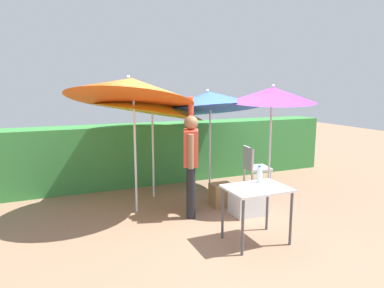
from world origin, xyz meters
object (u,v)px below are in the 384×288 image
Objects in this scene: person_vendor at (191,158)px; folding_table at (257,194)px; umbrella_orange at (131,89)px; umbrella_navy at (272,95)px; bottle_water at (259,175)px; crate_cardboard at (221,195)px; umbrella_rainbow at (209,101)px; umbrella_yellow at (151,103)px; cooler_box at (248,203)px; chair_plastic at (254,166)px.

person_vendor is 1.32m from folding_table.
umbrella_orange is 2.49m from folding_table.
bottle_water is at bearing -131.55° from umbrella_navy.
crate_cardboard is at bearing 86.81° from bottle_water.
umbrella_rainbow reaches higher than person_vendor.
umbrella_navy reaches higher than folding_table.
umbrella_rainbow is 1.13× the size of person_vendor.
umbrella_rainbow reaches higher than folding_table.
umbrella_yellow is 2.44m from cooler_box.
umbrella_yellow is 2.40× the size of chair_plastic.
person_vendor is at bearing -157.65° from chair_plastic.
umbrella_orange is 6.34× the size of crate_cardboard.
person_vendor is (-1.47, 0.03, -0.97)m from umbrella_navy.
umbrella_rainbow is at bearing 160.46° from chair_plastic.
chair_plastic reaches higher than crate_cardboard.
umbrella_orange is at bearing -163.42° from umbrella_rainbow.
cooler_box is (-0.60, -0.30, -1.71)m from umbrella_navy.
folding_table is at bearing -131.40° from umbrella_navy.
chair_plastic is at bearing -19.54° from umbrella_rainbow.
umbrella_yellow is 2.05m from crate_cardboard.
person_vendor is at bearing -164.62° from crate_cardboard.
folding_table is (0.43, -1.21, -0.28)m from person_vendor.
umbrella_rainbow is 1.65m from umbrella_orange.
umbrella_rainbow is 1.77m from crate_cardboard.
umbrella_rainbow is 1.49m from person_vendor.
chair_plastic reaches higher than folding_table.
person_vendor is 1.19m from bottle_water.
chair_plastic is (0.84, -0.30, -1.26)m from umbrella_rainbow.
chair_plastic is (2.41, 0.17, -1.49)m from umbrella_orange.
chair_plastic is 1.12m from crate_cardboard.
chair_plastic is (1.91, -0.47, -1.23)m from umbrella_yellow.
cooler_box is at bearing 67.52° from bottle_water.
chair_plastic is 3.71× the size of bottle_water.
umbrella_yellow reaches higher than folding_table.
umbrella_yellow is at bearing 111.95° from bottle_water.
umbrella_navy is at bearing 26.61° from cooler_box.
umbrella_navy is 1.84m from cooler_box.
umbrella_yellow reaches higher than person_vendor.
chair_plastic is at bearing 57.83° from folding_table.
bottle_water is at bearing -48.06° from umbrella_orange.
umbrella_yellow is 2.67× the size of folding_table.
person_vendor is at bearing -128.51° from umbrella_rainbow.
chair_plastic is 2.02m from bottle_water.
umbrella_navy is 1.91m from crate_cardboard.
cooler_box is 2.25× the size of bottle_water.
umbrella_orange is 1.16× the size of umbrella_yellow.
umbrella_rainbow is at bearing 94.55° from cooler_box.
person_vendor is 1.19m from cooler_box.
umbrella_navy reaches higher than chair_plastic.
folding_table is at bearing -54.13° from umbrella_orange.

